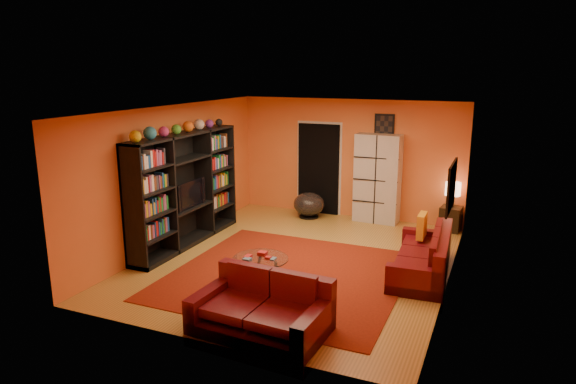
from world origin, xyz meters
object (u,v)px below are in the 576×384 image
at_px(loveseat, 264,308).
at_px(storage_cabinet, 378,179).
at_px(bowl_chair, 309,204).
at_px(table_lamp, 453,190).
at_px(side_table, 451,219).
at_px(tv, 187,194).
at_px(sofa, 426,258).
at_px(entertainment_unit, 185,189).
at_px(coffee_table, 260,261).

height_order(loveseat, storage_cabinet, storage_cabinet).
bearing_deg(bowl_chair, table_lamp, 4.76).
bearing_deg(side_table, bowl_chair, -175.24).
bearing_deg(tv, sofa, -86.92).
bearing_deg(entertainment_unit, storage_cabinet, 43.33).
height_order(tv, side_table, tv).
xyz_separation_m(entertainment_unit, coffee_table, (2.13, -1.20, -0.66)).
bearing_deg(table_lamp, loveseat, -108.81).
distance_m(coffee_table, table_lamp, 4.65).
bearing_deg(coffee_table, entertainment_unit, 150.57).
bearing_deg(loveseat, bowl_chair, 17.64).
distance_m(entertainment_unit, bowl_chair, 3.02).
height_order(coffee_table, table_lamp, table_lamp).
xyz_separation_m(tv, bowl_chair, (1.47, 2.52, -0.67)).
bearing_deg(side_table, table_lamp, -90.00).
distance_m(storage_cabinet, side_table, 1.71).
distance_m(entertainment_unit, table_lamp, 5.30).
bearing_deg(storage_cabinet, bowl_chair, -165.70).
distance_m(bowl_chair, side_table, 3.01).
bearing_deg(table_lamp, sofa, -92.63).
bearing_deg(storage_cabinet, tv, -133.40).
bearing_deg(entertainment_unit, sofa, 2.78).
height_order(loveseat, side_table, loveseat).
height_order(entertainment_unit, bowl_chair, entertainment_unit).
bearing_deg(coffee_table, loveseat, -62.29).
relative_size(tv, sofa, 0.42).
distance_m(storage_cabinet, bowl_chair, 1.61).
relative_size(coffee_table, table_lamp, 1.68).
relative_size(bowl_chair, table_lamp, 1.34).
bearing_deg(coffee_table, storage_cabinet, 78.19).
bearing_deg(side_table, tv, -148.24).
bearing_deg(sofa, tv, 179.87).
xyz_separation_m(entertainment_unit, side_table, (4.53, 2.75, -0.80)).
height_order(coffee_table, storage_cabinet, storage_cabinet).
xyz_separation_m(loveseat, table_lamp, (1.76, 5.16, 0.58)).
bearing_deg(entertainment_unit, coffee_table, -29.43).
xyz_separation_m(entertainment_unit, tv, (0.05, -0.02, -0.08)).
bearing_deg(entertainment_unit, loveseat, -41.08).
xyz_separation_m(loveseat, storage_cabinet, (0.20, 5.21, 0.67)).
bearing_deg(tv, storage_cabinet, -45.98).
relative_size(entertainment_unit, bowl_chair, 4.39).
height_order(coffee_table, side_table, side_table).
relative_size(loveseat, coffee_table, 2.01).
relative_size(loveseat, bowl_chair, 2.51).
height_order(coffee_table, bowl_chair, bowl_chair).
distance_m(sofa, storage_cabinet, 3.03).
relative_size(tv, bowl_chair, 1.28).
height_order(sofa, storage_cabinet, storage_cabinet).
xyz_separation_m(sofa, coffee_table, (-2.28, -1.42, 0.10)).
distance_m(tv, table_lamp, 5.26).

